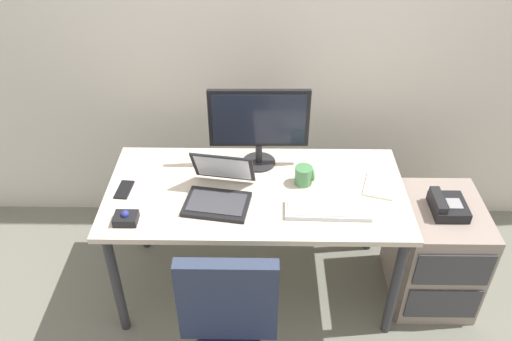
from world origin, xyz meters
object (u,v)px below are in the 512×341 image
object	(u,v)px
file_cabinet	(434,251)
trackball_mouse	(126,218)
paper_notepad	(380,185)
monitor_main	(259,123)
keyboard	(328,210)
coffee_mug	(304,175)
laptop	(219,190)
desk_phone	(447,206)
cell_phone	(124,190)

from	to	relation	value
file_cabinet	trackball_mouse	bearing A→B (deg)	-171.77
trackball_mouse	paper_notepad	distance (m)	1.27
monitor_main	keyboard	bearing A→B (deg)	-49.90
keyboard	coffee_mug	size ratio (longest dim) A/B	4.13
laptop	monitor_main	bearing A→B (deg)	57.59
file_cabinet	trackball_mouse	distance (m)	1.66
desk_phone	cell_phone	distance (m)	1.64
paper_notepad	laptop	bearing A→B (deg)	-172.33
file_cabinet	laptop	bearing A→B (deg)	-177.48
laptop	cell_phone	size ratio (longest dim) A/B	2.57
monitor_main	cell_phone	world-z (taller)	monitor_main
coffee_mug	paper_notepad	world-z (taller)	coffee_mug
trackball_mouse	file_cabinet	bearing A→B (deg)	8.23
trackball_mouse	paper_notepad	xyz separation A→B (m)	(1.24, 0.29, -0.02)
desk_phone	cell_phone	xyz separation A→B (m)	(-1.64, 0.02, 0.07)
monitor_main	cell_phone	bearing A→B (deg)	-160.14
desk_phone	coffee_mug	distance (m)	0.74
file_cabinet	cell_phone	world-z (taller)	cell_phone
desk_phone	trackball_mouse	size ratio (longest dim) A/B	1.82
monitor_main	coffee_mug	bearing A→B (deg)	-36.56
desk_phone	cell_phone	world-z (taller)	cell_phone
trackball_mouse	cell_phone	distance (m)	0.24
desk_phone	monitor_main	world-z (taller)	monitor_main
desk_phone	keyboard	size ratio (longest dim) A/B	0.48
desk_phone	coffee_mug	size ratio (longest dim) A/B	2.00
cell_phone	file_cabinet	bearing A→B (deg)	4.62
laptop	cell_phone	bearing A→B (deg)	173.38
keyboard	cell_phone	size ratio (longest dim) A/B	2.91
coffee_mug	paper_notepad	bearing A→B (deg)	-2.88
laptop	desk_phone	bearing A→B (deg)	1.72
file_cabinet	paper_notepad	xyz separation A→B (m)	(-0.35, 0.06, 0.41)
desk_phone	keyboard	world-z (taller)	keyboard
desk_phone	paper_notepad	size ratio (longest dim) A/B	0.96
monitor_main	paper_notepad	world-z (taller)	monitor_main
laptop	trackball_mouse	distance (m)	0.46
file_cabinet	paper_notepad	size ratio (longest dim) A/B	2.92
monitor_main	trackball_mouse	distance (m)	0.82
keyboard	cell_phone	distance (m)	1.02
laptop	paper_notepad	bearing A→B (deg)	7.67
keyboard	trackball_mouse	world-z (taller)	trackball_mouse
coffee_mug	monitor_main	bearing A→B (deg)	143.44
laptop	paper_notepad	distance (m)	0.82
desk_phone	trackball_mouse	bearing A→B (deg)	-172.31
coffee_mug	paper_notepad	distance (m)	0.39
keyboard	cell_phone	world-z (taller)	keyboard
desk_phone	keyboard	distance (m)	0.64
file_cabinet	cell_phone	size ratio (longest dim) A/B	4.28
paper_notepad	file_cabinet	bearing A→B (deg)	-9.60
laptop	cell_phone	world-z (taller)	laptop
desk_phone	monitor_main	size ratio (longest dim) A/B	0.39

